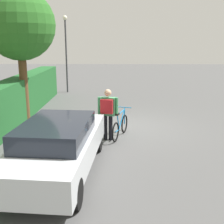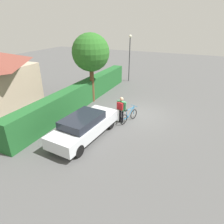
# 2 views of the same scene
# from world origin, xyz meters

# --- Properties ---
(ground_plane) EXTENTS (60.00, 60.00, 0.00)m
(ground_plane) POSITION_xyz_m (0.00, 0.00, 0.00)
(ground_plane) COLOR #4E4E4E
(hedge_row) EXTENTS (14.02, 0.90, 1.70)m
(hedge_row) POSITION_xyz_m (0.00, 4.52, 0.85)
(hedge_row) COLOR #1F5928
(hedge_row) RESTS_ON ground
(parked_car_near) EXTENTS (4.70, 2.04, 1.39)m
(parked_car_near) POSITION_xyz_m (-4.02, 1.81, 0.74)
(parked_car_near) COLOR silver
(parked_car_near) RESTS_ON ground
(bicycle) EXTENTS (1.62, 0.68, 0.95)m
(bicycle) POSITION_xyz_m (-1.17, 0.26, 0.37)
(bicycle) COLOR black
(bicycle) RESTS_ON ground
(person_rider) EXTENTS (0.42, 0.67, 1.71)m
(person_rider) POSITION_xyz_m (-1.51, 0.67, 1.04)
(person_rider) COLOR black
(person_rider) RESTS_ON ground
(street_lamp) EXTENTS (0.28, 0.28, 4.70)m
(street_lamp) POSITION_xyz_m (7.68, 3.52, 2.99)
(street_lamp) COLOR #38383D
(street_lamp) RESTS_ON ground
(tree_kerbside) EXTENTS (2.77, 2.77, 5.22)m
(tree_kerbside) POSITION_xyz_m (0.95, 4.15, 3.80)
(tree_kerbside) COLOR brown
(tree_kerbside) RESTS_ON ground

